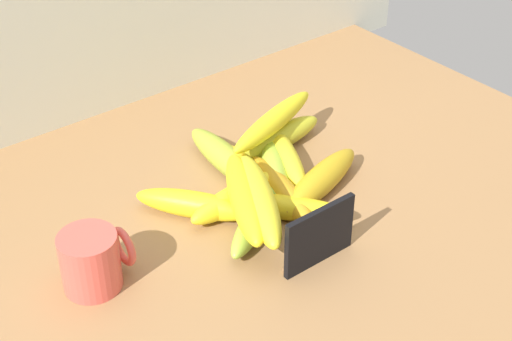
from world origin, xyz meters
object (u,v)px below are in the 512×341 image
banana_7 (244,174)px  banana_12 (259,199)px  banana_11 (273,121)px  banana_5 (226,159)px  banana_2 (270,142)px  banana_9 (194,204)px  banana_4 (238,197)px  banana_8 (284,155)px  banana_0 (255,220)px  banana_13 (245,197)px  coffee_mug (92,261)px  banana_10 (280,207)px  banana_6 (282,190)px  chalkboard_sign (319,237)px  banana_3 (321,180)px  banana_1 (274,168)px

banana_7 → banana_12: banana_12 is taller
banana_11 → banana_5: bearing=175.4°
banana_2 → banana_9: (-18.37, -5.88, -0.18)cm
banana_4 → banana_11: (12.91, 7.99, 3.94)cm
banana_8 → banana_11: bearing=76.3°
banana_0 → banana_13: banana_13 is taller
banana_5 → banana_7: size_ratio=1.20×
coffee_mug → banana_10: coffee_mug is taller
banana_5 → banana_6: banana_5 is taller
chalkboard_sign → coffee_mug: bearing=150.8°
banana_2 → banana_11: bearing=-34.3°
banana_0 → banana_2: size_ratio=0.78×
banana_13 → banana_7: bearing=53.3°
banana_9 → banana_10: 12.02cm
chalkboard_sign → banana_11: chalkboard_sign is taller
banana_7 → banana_0: bearing=-119.0°
banana_0 → chalkboard_sign: bearing=-75.5°
banana_10 → banana_11: size_ratio=0.96×
banana_8 → banana_10: banana_8 is taller
banana_8 → banana_13: bearing=-148.6°
banana_2 → banana_4: (-12.49, -8.27, -0.16)cm
banana_0 → banana_11: 19.96cm
banana_10 → banana_7: bearing=86.5°
banana_0 → banana_5: 15.23cm
banana_7 → banana_10: banana_7 is taller
banana_2 → banana_8: 4.19cm
banana_9 → banana_3: bearing=-21.0°
banana_6 → banana_2: bearing=58.7°
banana_6 → banana_11: banana_11 is taller
chalkboard_sign → banana_8: (10.60, 19.53, -1.93)cm
banana_2 → banana_5: size_ratio=1.08×
banana_0 → banana_6: 7.81cm
banana_6 → banana_10: size_ratio=0.91×
banana_1 → banana_3: (3.05, -6.88, 0.27)cm
banana_3 → banana_12: (-12.84, -1.75, 3.50)cm
banana_1 → banana_8: banana_8 is taller
banana_5 → banana_8: bearing=-30.8°
banana_0 → banana_3: banana_3 is taller
banana_12 → banana_13: bearing=125.0°
chalkboard_sign → banana_6: bearing=70.4°
banana_5 → banana_2: bearing=-2.8°
banana_2 → banana_10: (-9.14, -13.58, -0.36)cm
banana_1 → banana_2: size_ratio=0.87×
banana_1 → banana_3: bearing=-66.1°
coffee_mug → banana_8: bearing=9.1°
banana_7 → banana_9: (-9.78, -1.27, -0.25)cm
banana_1 → banana_11: size_ratio=0.86×
banana_2 → banana_4: bearing=-146.5°
banana_3 → banana_11: size_ratio=0.89×
banana_2 → banana_9: bearing=-162.3°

